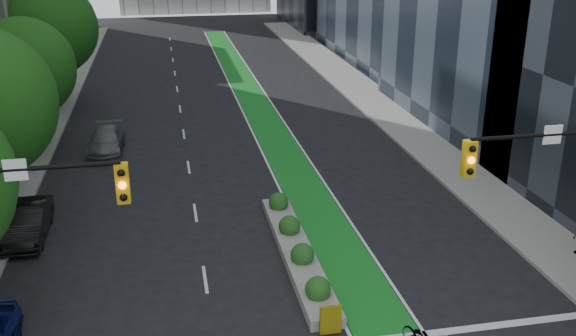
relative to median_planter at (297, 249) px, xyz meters
name	(u,v)px	position (x,y,z in m)	size (l,w,h in m)	color
sidewalk_left	(31,137)	(-13.00, 17.96, -0.30)	(3.60, 90.00, 0.15)	gray
sidewalk_right	(394,116)	(10.60, 17.96, -0.30)	(3.60, 90.00, 0.15)	gray
bike_lane_paint	(256,105)	(1.80, 22.96, -0.37)	(2.20, 70.00, 0.01)	#167E23
tree_midfar	(24,68)	(-12.20, 14.96, 4.57)	(5.60, 5.60, 7.76)	black
tree_far	(49,28)	(-12.20, 24.96, 5.32)	(6.60, 6.60, 9.00)	black
median_planter	(297,249)	(0.00, 0.00, 0.00)	(1.20, 10.26, 1.10)	gray
parked_car_left_mid	(28,222)	(-10.70, 3.85, 0.34)	(1.51, 4.34, 1.43)	black
parked_car_left_far	(106,141)	(-8.20, 14.36, 0.30)	(1.88, 4.63, 1.34)	#535658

